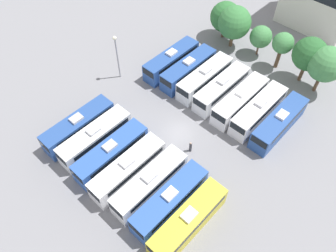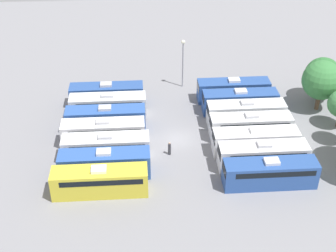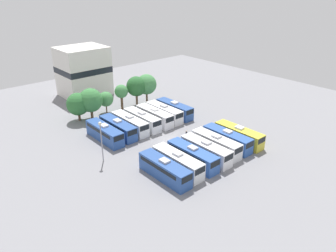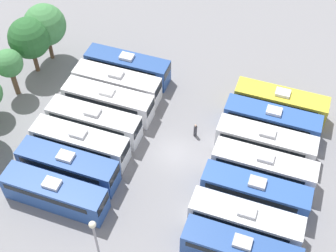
% 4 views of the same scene
% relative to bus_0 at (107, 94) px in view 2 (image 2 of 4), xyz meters
% --- Properties ---
extents(ground_plane, '(113.67, 113.67, 0.00)m').
position_rel_bus_0_xyz_m(ground_plane, '(9.51, 9.20, -1.65)').
color(ground_plane, gray).
extents(bus_0, '(2.61, 10.27, 3.36)m').
position_rel_bus_0_xyz_m(bus_0, '(0.00, 0.00, 0.00)').
color(bus_0, '#284C93').
rests_on(bus_0, ground_plane).
extents(bus_1, '(2.61, 10.27, 3.36)m').
position_rel_bus_0_xyz_m(bus_1, '(3.07, 0.29, 0.00)').
color(bus_1, silver).
rests_on(bus_1, ground_plane).
extents(bus_2, '(2.61, 10.27, 3.36)m').
position_rel_bus_0_xyz_m(bus_2, '(6.40, 0.12, 0.00)').
color(bus_2, '#2D56A8').
rests_on(bus_2, ground_plane).
extents(bus_3, '(2.61, 10.27, 3.36)m').
position_rel_bus_0_xyz_m(bus_3, '(9.58, -0.03, 0.00)').
color(bus_3, silver).
rests_on(bus_3, ground_plane).
extents(bus_4, '(2.61, 10.27, 3.36)m').
position_rel_bus_0_xyz_m(bus_4, '(12.81, 0.42, 0.00)').
color(bus_4, silver).
rests_on(bus_4, ground_plane).
extents(bus_5, '(2.61, 10.27, 3.36)m').
position_rel_bus_0_xyz_m(bus_5, '(15.99, 0.41, 0.00)').
color(bus_5, '#2D56A8').
rests_on(bus_5, ground_plane).
extents(bus_6, '(2.61, 10.27, 3.36)m').
position_rel_bus_0_xyz_m(bus_6, '(19.04, 0.04, 0.00)').
color(bus_6, gold).
rests_on(bus_6, ground_plane).
extents(bus_7, '(2.61, 10.27, 3.36)m').
position_rel_bus_0_xyz_m(bus_7, '(-0.07, 18.06, 0.00)').
color(bus_7, '#284C93').
rests_on(bus_7, ground_plane).
extents(bus_8, '(2.61, 10.27, 3.36)m').
position_rel_bus_0_xyz_m(bus_8, '(3.21, 18.37, 0.00)').
color(bus_8, '#284C93').
rests_on(bus_8, ground_plane).
extents(bus_9, '(2.61, 10.27, 3.36)m').
position_rel_bus_0_xyz_m(bus_9, '(6.29, 18.55, 0.00)').
color(bus_9, silver).
rests_on(bus_9, ground_plane).
extents(bus_10, '(2.61, 10.27, 3.36)m').
position_rel_bus_0_xyz_m(bus_10, '(9.46, 18.47, 0.00)').
color(bus_10, silver).
rests_on(bus_10, ground_plane).
extents(bus_11, '(2.61, 10.27, 3.36)m').
position_rel_bus_0_xyz_m(bus_11, '(12.80, 18.34, 0.00)').
color(bus_11, white).
rests_on(bus_11, ground_plane).
extents(bus_12, '(2.61, 10.27, 3.36)m').
position_rel_bus_0_xyz_m(bus_12, '(15.74, 18.53, 0.00)').
color(bus_12, silver).
rests_on(bus_12, ground_plane).
extents(bus_13, '(2.61, 10.27, 3.36)m').
position_rel_bus_0_xyz_m(bus_13, '(18.94, 18.56, 0.00)').
color(bus_13, '#284C93').
rests_on(bus_13, ground_plane).
extents(worker_person, '(0.36, 0.36, 1.74)m').
position_rel_bus_0_xyz_m(worker_person, '(12.58, 7.94, -0.84)').
color(worker_person, '#333338').
rests_on(worker_person, ground_plane).
extents(light_pole, '(0.60, 0.60, 7.52)m').
position_rel_bus_0_xyz_m(light_pole, '(-4.64, 11.15, 3.48)').
color(light_pole, gray).
rests_on(light_pole, ground_plane).
extents(tree_0, '(5.08, 5.08, 6.47)m').
position_rel_bus_0_xyz_m(tree_0, '(0.78, 30.40, 2.27)').
color(tree_0, brown).
rests_on(tree_0, ground_plane).
extents(tree_1, '(5.39, 5.39, 7.23)m').
position_rel_bus_0_xyz_m(tree_1, '(3.36, 29.29, 2.87)').
color(tree_1, brown).
rests_on(tree_1, ground_plane).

